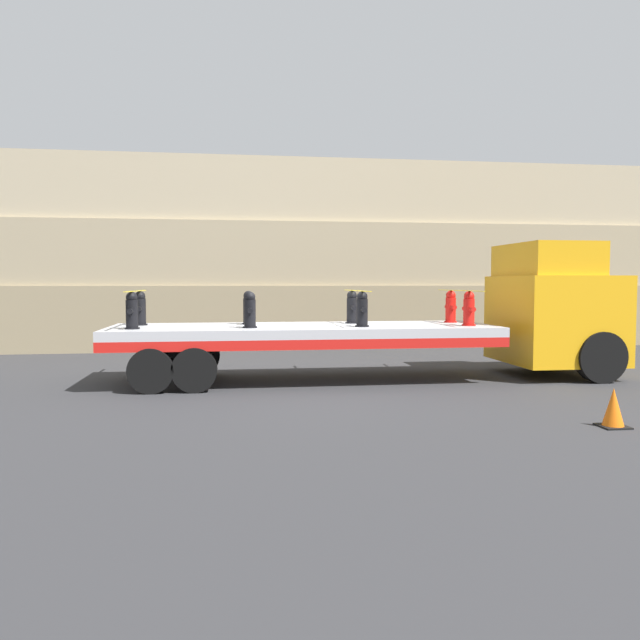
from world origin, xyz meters
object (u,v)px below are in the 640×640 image
at_px(fire_hydrant_red_near_3, 469,309).
at_px(fire_hydrant_black_far_0, 140,309).
at_px(truck_cab, 557,309).
at_px(fire_hydrant_black_far_2, 352,308).
at_px(fire_hydrant_black_near_0, 132,311).
at_px(flatbed_trailer, 283,336).
at_px(fire_hydrant_black_near_2, 362,310).
at_px(fire_hydrant_black_far_1, 249,308).
at_px(fire_hydrant_red_far_3, 451,307).
at_px(traffic_cone, 613,408).
at_px(fire_hydrant_black_near_1, 250,310).

bearing_deg(fire_hydrant_red_near_3, fire_hydrant_black_far_0, 170.83).
height_order(truck_cab, fire_hydrant_black_far_2, truck_cab).
xyz_separation_m(truck_cab, fire_hydrant_black_near_0, (-9.36, -0.57, 0.03)).
xyz_separation_m(flatbed_trailer, fire_hydrant_black_near_2, (1.63, -0.57, 0.58)).
relative_size(truck_cab, fire_hydrant_black_far_1, 4.03).
distance_m(truck_cab, fire_hydrant_black_far_0, 9.38).
bearing_deg(fire_hydrant_black_far_0, truck_cab, -3.47).
xyz_separation_m(fire_hydrant_black_near_0, fire_hydrant_red_far_3, (7.03, 1.13, 0.00)).
xyz_separation_m(fire_hydrant_black_far_2, traffic_cone, (2.83, -5.59, -1.27)).
xyz_separation_m(truck_cab, fire_hydrant_red_near_3, (-2.34, -0.57, 0.03)).
bearing_deg(fire_hydrant_black_near_2, fire_hydrant_black_near_1, 180.00).
distance_m(flatbed_trailer, traffic_cone, 6.76).
bearing_deg(fire_hydrant_black_far_0, fire_hydrant_red_far_3, 0.00).
bearing_deg(fire_hydrant_black_far_0, fire_hydrant_black_far_2, 0.00).
relative_size(truck_cab, traffic_cone, 5.18).
bearing_deg(fire_hydrant_red_near_3, fire_hydrant_black_far_2, 154.16).
distance_m(flatbed_trailer, fire_hydrant_red_near_3, 4.06).
xyz_separation_m(flatbed_trailer, fire_hydrant_black_near_0, (-3.06, -0.57, 0.58)).
distance_m(fire_hydrant_black_near_1, fire_hydrant_black_far_2, 2.60).
bearing_deg(fire_hydrant_black_far_2, fire_hydrant_black_near_2, -90.00).
height_order(truck_cab, fire_hydrant_black_near_0, truck_cab).
distance_m(truck_cab, fire_hydrant_red_near_3, 2.40).
bearing_deg(truck_cab, fire_hydrant_red_far_3, 166.34).
relative_size(fire_hydrant_black_far_1, fire_hydrant_red_near_3, 1.00).
bearing_deg(fire_hydrant_black_far_1, truck_cab, -4.62).
bearing_deg(fire_hydrant_black_far_0, fire_hydrant_black_far_1, 0.00).
height_order(fire_hydrant_black_far_2, fire_hydrant_red_far_3, same).
bearing_deg(traffic_cone, fire_hydrant_black_near_2, 122.44).
bearing_deg(fire_hydrant_black_far_1, traffic_cone, -47.21).
relative_size(fire_hydrant_red_near_3, fire_hydrant_red_far_3, 1.00).
height_order(fire_hydrant_black_far_2, fire_hydrant_red_near_3, same).
bearing_deg(fire_hydrant_black_near_1, truck_cab, 4.62).
relative_size(fire_hydrant_black_near_1, fire_hydrant_red_far_3, 1.00).
distance_m(fire_hydrant_black_far_0, fire_hydrant_black_far_1, 2.34).
relative_size(fire_hydrant_black_far_0, fire_hydrant_black_far_2, 1.00).
distance_m(truck_cab, fire_hydrant_black_near_0, 9.38).
height_order(fire_hydrant_black_far_1, fire_hydrant_black_far_2, same).
height_order(fire_hydrant_black_far_0, fire_hydrant_black_far_2, same).
height_order(flatbed_trailer, fire_hydrant_black_far_2, fire_hydrant_black_far_2).
distance_m(fire_hydrant_black_far_0, fire_hydrant_red_far_3, 7.03).
relative_size(fire_hydrant_black_near_0, fire_hydrant_black_far_2, 1.00).
xyz_separation_m(fire_hydrant_black_near_0, fire_hydrant_black_far_2, (4.69, 1.13, 0.00)).
distance_m(fire_hydrant_black_far_2, fire_hydrant_red_near_3, 2.60).
distance_m(fire_hydrant_black_near_0, fire_hydrant_black_far_2, 4.82).
height_order(truck_cab, flatbed_trailer, truck_cab).
distance_m(fire_hydrant_black_near_0, fire_hydrant_red_near_3, 7.03).
bearing_deg(fire_hydrant_red_near_3, truck_cab, 13.66).
height_order(fire_hydrant_black_far_1, fire_hydrant_red_near_3, same).
relative_size(flatbed_trailer, fire_hydrant_red_near_3, 11.03).
bearing_deg(traffic_cone, fire_hydrant_black_far_1, 132.79).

